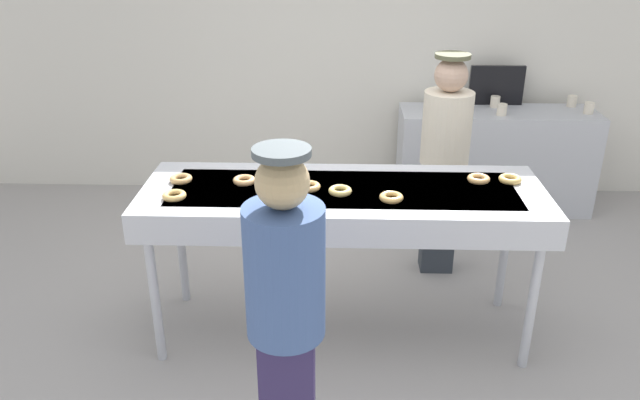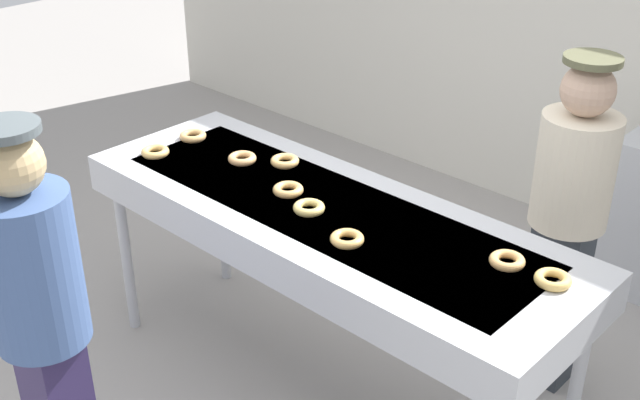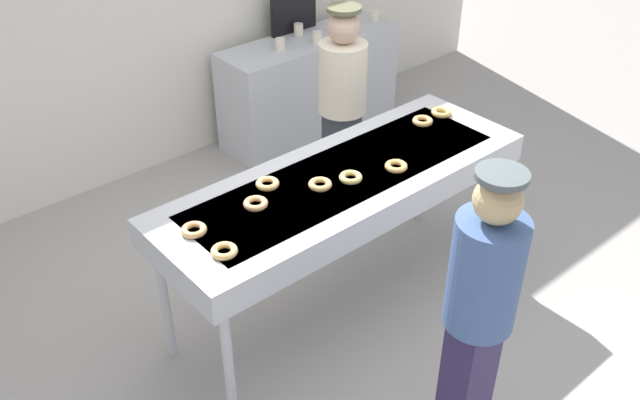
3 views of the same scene
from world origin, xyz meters
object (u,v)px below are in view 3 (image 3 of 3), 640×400
Objects in this scene: paper_cup_1 at (317,37)px; glazed_donut_5 at (396,166)px; worker_baker at (342,101)px; prep_counter at (310,86)px; glazed_donut_0 at (423,121)px; paper_cup_3 at (353,11)px; glazed_donut_1 at (351,177)px; paper_cup_0 at (375,16)px; glazed_donut_4 at (194,230)px; glazed_donut_2 at (256,203)px; glazed_donut_6 at (224,251)px; paper_cup_2 at (298,29)px; customer_waiting at (480,306)px; menu_display at (294,12)px; glazed_donut_7 at (267,184)px; paper_cup_4 at (280,44)px; glazed_donut_3 at (441,112)px; glazed_donut_8 at (320,184)px; fryer_conveyor at (344,187)px.

glazed_donut_5 is at bearing -118.51° from paper_cup_1.
worker_baker reaches higher than prep_counter.
glazed_donut_0 is 2.38m from paper_cup_3.
glazed_donut_1 reaches higher than paper_cup_0.
glazed_donut_2 is at bearing -1.67° from glazed_donut_4.
glazed_donut_6 is at bearing -146.96° from glazed_donut_2.
glazed_donut_5 is 1.08m from worker_baker.
glazed_donut_2 is at bearing -133.73° from paper_cup_2.
paper_cup_2 is at bearing 44.52° from glazed_donut_6.
customer_waiting reaches higher than paper_cup_2.
glazed_donut_4 is 3.63m from paper_cup_0.
worker_baker is 0.98× the size of customer_waiting.
paper_cup_1 is at bearing -92.66° from menu_display.
glazed_donut_2 is 1.37× the size of paper_cup_3.
glazed_donut_7 reaches higher than paper_cup_1.
glazed_donut_4 is at bearing 178.33° from glazed_donut_2.
paper_cup_4 is at bearing 42.91° from glazed_donut_4.
worker_baker is 16.49× the size of paper_cup_1.
paper_cup_0 is at bearing 34.23° from glazed_donut_6.
glazed_donut_3 is at bearing 116.50° from worker_baker.
paper_cup_2 is at bearing 166.48° from paper_cup_0.
menu_display is at bearing 90.00° from prep_counter.
worker_baker reaches higher than paper_cup_3.
glazed_donut_4 is at bearing -149.21° from paper_cup_0.
paper_cup_0 is (3.10, 2.11, -0.06)m from glazed_donut_6.
prep_counter is (1.41, 2.06, -0.57)m from glazed_donut_1.
prep_counter is 3.56× the size of menu_display.
worker_baker reaches higher than glazed_donut_8.
paper_cup_2 is at bearing 59.90° from customer_waiting.
glazed_donut_0 reaches higher than fryer_conveyor.
fryer_conveyor is 0.33m from glazed_donut_5.
fryer_conveyor is 23.99× the size of paper_cup_2.
worker_baker is (1.69, 1.00, -0.08)m from glazed_donut_6.
glazed_donut_2 is 1.00× the size of glazed_donut_7.
glazed_donut_2 is 0.39m from glazed_donut_4.
paper_cup_0 is (2.16, 2.01, -0.06)m from glazed_donut_1.
glazed_donut_5 is 2.53m from paper_cup_2.
paper_cup_3 is (1.79, 2.32, -0.06)m from glazed_donut_5.
glazed_donut_0 is at bearing 8.33° from glazed_donut_8.
worker_baker reaches higher than fryer_conveyor.
glazed_donut_3 is 0.28× the size of menu_display.
glazed_donut_4 is (-0.98, 0.08, 0.11)m from fryer_conveyor.
glazed_donut_1 is at bearing -117.35° from paper_cup_4.
menu_display is (1.98, 2.14, 0.07)m from glazed_donut_2.
fryer_conveyor is at bearing -23.36° from glazed_donut_7.
customer_waiting is at bearing -117.00° from prep_counter.
glazed_donut_3 reaches higher than prep_counter.
glazed_donut_5 reaches higher than fryer_conveyor.
glazed_donut_0 is 1.00× the size of glazed_donut_5.
customer_waiting is 3.70m from paper_cup_2.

